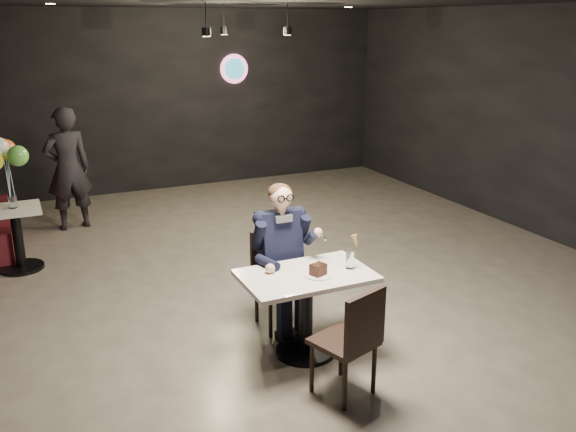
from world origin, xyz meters
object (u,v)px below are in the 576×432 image
chair_far (280,281)px  side_table (18,240)px  seated_man (280,255)px  main_table (306,314)px  balloon_vase (13,202)px  chair_near (344,339)px  sundae_glass (350,259)px  passerby (68,169)px

chair_far → side_table: 3.36m
seated_man → main_table: bearing=-90.0°
chair_far → main_table: bearing=-90.0°
seated_man → chair_far: bearing=0.0°
balloon_vase → chair_near: bearing=-59.7°
sundae_glass → side_table: 4.10m
main_table → side_table: 3.80m
seated_man → balloon_vase: (-2.19, 2.55, 0.10)m
main_table → chair_near: (0.00, -0.65, 0.09)m
chair_near → side_table: size_ratio=1.28×
chair_far → side_table: chair_far is taller
main_table → seated_man: 0.65m
main_table → sundae_glass: bearing=-7.1°
chair_far → sundae_glass: chair_far is taller
chair_near → balloon_vase: bearing=101.5°
chair_far → chair_near: same height
sundae_glass → balloon_vase: bearing=129.4°
chair_near → seated_man: bearing=71.3°
chair_far → seated_man: seated_man is taller
sundae_glass → passerby: 4.86m
side_table → main_table: bearing=-54.8°
balloon_vase → sundae_glass: bearing=-50.6°
main_table → balloon_vase: size_ratio=7.94×
chair_far → chair_near: 1.20m
chair_far → balloon_vase: size_ratio=6.64×
main_table → sundae_glass: 0.60m
main_table → passerby: size_ratio=0.65×
main_table → passerby: bearing=108.2°
chair_far → seated_man: bearing=0.0°
main_table → side_table: (-2.19, 3.10, -0.02)m
main_table → chair_far: chair_far is taller
chair_near → balloon_vase: 4.36m
main_table → balloon_vase: bearing=125.2°
chair_near → chair_far: bearing=71.3°
chair_far → balloon_vase: bearing=130.7°
sundae_glass → side_table: size_ratio=0.23×
chair_far → passerby: 4.18m
side_table → chair_far: bearing=-49.3°
chair_far → passerby: (-1.46, 3.89, 0.39)m
main_table → chair_near: chair_near is taller
chair_near → side_table: 4.35m
passerby → side_table: bearing=53.1°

